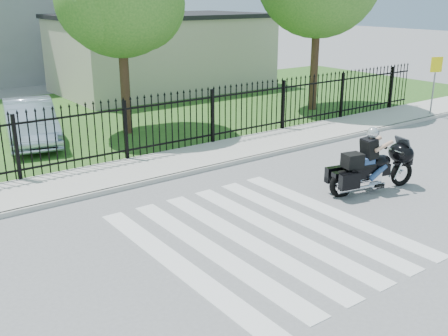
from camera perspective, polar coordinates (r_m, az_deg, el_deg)
ground at (r=10.61m, az=4.20°, el=-7.33°), size 120.00×120.00×0.00m
crosswalk at (r=10.60m, az=4.20°, el=-7.30°), size 5.00×5.50×0.01m
sidewalk at (r=14.46m, az=-8.71°, el=-0.10°), size 40.00×2.00×0.12m
curb at (r=13.63m, az=-6.73°, el=-1.17°), size 40.00×0.12×0.12m
grass_strip at (r=20.73m, az=-17.85°, el=4.72°), size 40.00×12.00×0.02m
iron_fence at (r=15.09m, az=-10.65°, el=3.91°), size 26.00×0.04×1.80m
building_low at (r=26.89m, az=-6.69°, el=12.19°), size 10.00×6.00×3.50m
building_low_roof at (r=26.76m, az=-6.84°, el=16.13°), size 10.20×6.20×0.20m
motorcycle_rider at (r=13.14m, az=15.74°, el=0.33°), size 2.46×1.15×1.65m
parked_car at (r=17.95m, az=-20.34°, el=4.75°), size 2.30×4.41×1.38m
traffic_sign at (r=22.04m, az=22.02°, el=9.52°), size 0.45×0.23×2.21m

